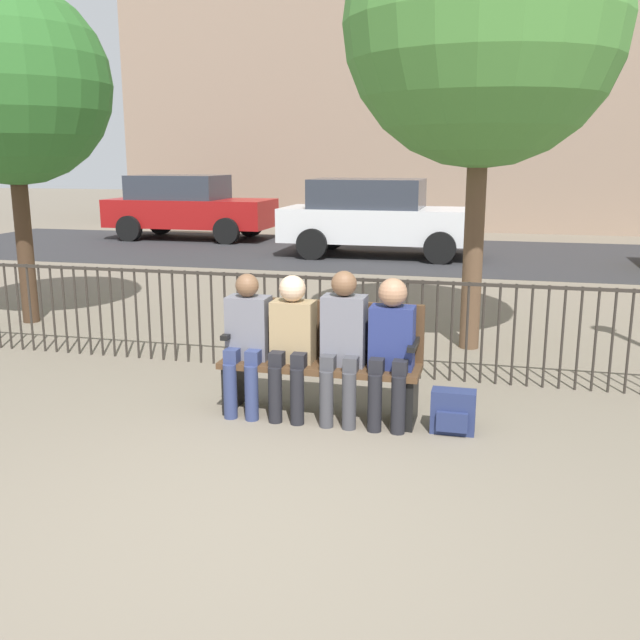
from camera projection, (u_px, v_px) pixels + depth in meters
ground_plane at (245, 522)px, 4.11m from camera, size 80.00×80.00×0.00m
park_bench at (322, 355)px, 5.77m from camera, size 1.61×0.45×0.92m
seated_person_0 at (247, 337)px, 5.76m from camera, size 0.34×0.39×1.15m
seated_person_1 at (292, 338)px, 5.66m from camera, size 0.34×0.39×1.15m
seated_person_2 at (343, 339)px, 5.56m from camera, size 0.34×0.39×1.20m
seated_person_3 at (391, 343)px, 5.48m from camera, size 0.34×0.39×1.16m
backpack at (453, 412)px, 5.42m from camera, size 0.33×0.21×0.33m
fence_railing at (349, 317)px, 6.82m from camera, size 9.01×0.03×0.95m
tree_0 at (10, 85)px, 8.49m from camera, size 2.39×2.39×4.10m
tree_1 at (484, 25)px, 7.15m from camera, size 2.85×2.85×4.79m
street_surface at (434, 254)px, 15.46m from camera, size 24.00×6.00×0.01m
parked_car_0 at (378, 216)px, 15.05m from camera, size 4.20×1.94×1.62m
parked_car_2 at (187, 206)px, 18.28m from camera, size 4.20×1.94×1.62m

